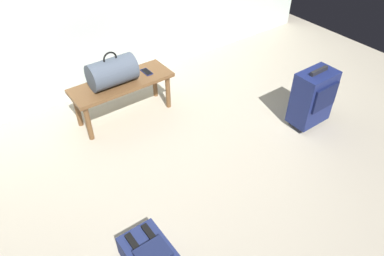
% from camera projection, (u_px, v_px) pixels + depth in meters
% --- Properties ---
extents(ground_plane, '(6.60, 6.60, 0.00)m').
position_uv_depth(ground_plane, '(188.00, 163.00, 3.21)').
color(ground_plane, '#B2A893').
extents(bench, '(1.00, 0.36, 0.41)m').
position_uv_depth(bench, '(122.00, 87.00, 3.53)').
color(bench, brown).
rests_on(bench, ground).
extents(duffel_bag_slate, '(0.44, 0.26, 0.34)m').
position_uv_depth(duffel_bag_slate, '(112.00, 72.00, 3.37)').
color(duffel_bag_slate, '#475160').
rests_on(duffel_bag_slate, bench).
extents(cell_phone, '(0.07, 0.14, 0.01)m').
position_uv_depth(cell_phone, '(147.00, 72.00, 3.62)').
color(cell_phone, '#191E4C').
rests_on(cell_phone, bench).
extents(suitcase_upright_navy, '(0.38, 0.26, 0.62)m').
position_uv_depth(suitcase_upright_navy, '(313.00, 97.00, 3.45)').
color(suitcase_upright_navy, navy).
rests_on(suitcase_upright_navy, ground).
extents(backpack_navy, '(0.28, 0.38, 0.21)m').
position_uv_depth(backpack_navy, '(149.00, 254.00, 2.42)').
color(backpack_navy, navy).
rests_on(backpack_navy, ground).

